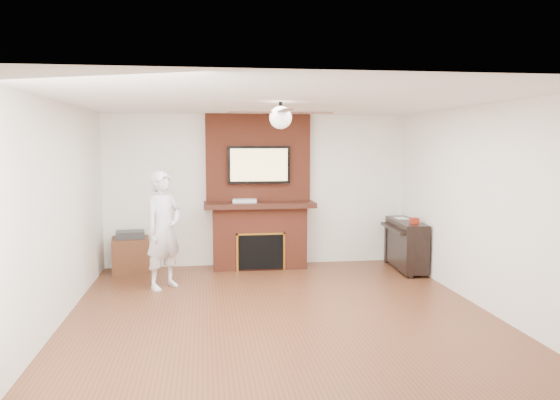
{
  "coord_description": "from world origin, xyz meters",
  "views": [
    {
      "loc": [
        -0.88,
        -6.25,
        2.03
      ],
      "look_at": [
        0.12,
        0.9,
        1.27
      ],
      "focal_mm": 35.0,
      "sensor_mm": 36.0,
      "label": 1
    }
  ],
  "objects": [
    {
      "name": "room_shell",
      "position": [
        0.0,
        0.0,
        1.25
      ],
      "size": [
        5.36,
        5.86,
        2.86
      ],
      "color": "#542C18",
      "rests_on": "ground"
    },
    {
      "name": "cable_box",
      "position": [
        -0.24,
        2.45,
        1.11
      ],
      "size": [
        0.4,
        0.25,
        0.05
      ],
      "primitive_type": "cube",
      "rotation": [
        0.0,
        0.0,
        -0.1
      ],
      "color": "silver",
      "rests_on": "fireplace"
    },
    {
      "name": "side_table",
      "position": [
        -2.04,
        2.48,
        0.3
      ],
      "size": [
        0.63,
        0.63,
        0.65
      ],
      "rotation": [
        0.0,
        0.0,
        0.12
      ],
      "color": "#502A16",
      "rests_on": "ground"
    },
    {
      "name": "candle_blue",
      "position": [
        0.16,
        2.34,
        0.04
      ],
      "size": [
        0.05,
        0.05,
        0.07
      ],
      "primitive_type": "cylinder",
      "color": "#3759A6",
      "rests_on": "ground"
    },
    {
      "name": "fireplace",
      "position": [
        0.0,
        2.55,
        1.0
      ],
      "size": [
        1.78,
        0.64,
        2.5
      ],
      "color": "brown",
      "rests_on": "ground"
    },
    {
      "name": "candle_cream",
      "position": [
        0.18,
        2.31,
        0.05
      ],
      "size": [
        0.08,
        0.08,
        0.09
      ],
      "primitive_type": "cylinder",
      "color": "#F5D7C3",
      "rests_on": "ground"
    },
    {
      "name": "candle_orange",
      "position": [
        -0.11,
        2.32,
        0.05
      ],
      "size": [
        0.07,
        0.07,
        0.1
      ],
      "primitive_type": "cylinder",
      "color": "#E9581B",
      "rests_on": "ground"
    },
    {
      "name": "piano",
      "position": [
        2.31,
        2.0,
        0.43
      ],
      "size": [
        0.52,
        1.24,
        0.89
      ],
      "rotation": [
        0.0,
        0.0,
        -0.06
      ],
      "color": "black",
      "rests_on": "ground"
    },
    {
      "name": "tv",
      "position": [
        0.0,
        2.5,
        1.68
      ],
      "size": [
        1.0,
        0.08,
        0.6
      ],
      "color": "black",
      "rests_on": "fireplace"
    },
    {
      "name": "ceiling_fan",
      "position": [
        -0.0,
        0.0,
        2.33
      ],
      "size": [
        1.21,
        1.21,
        0.31
      ],
      "color": "black",
      "rests_on": "room_shell"
    },
    {
      "name": "person",
      "position": [
        -1.45,
        1.41,
        0.82
      ],
      "size": [
        0.71,
        0.71,
        1.65
      ],
      "primitive_type": "imported",
      "rotation": [
        0.0,
        0.0,
        0.81
      ],
      "color": "silver",
      "rests_on": "ground"
    },
    {
      "name": "candle_green",
      "position": [
        -0.11,
        2.34,
        0.04
      ],
      "size": [
        0.07,
        0.07,
        0.09
      ],
      "primitive_type": "cylinder",
      "color": "#4C8E39",
      "rests_on": "ground"
    }
  ]
}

